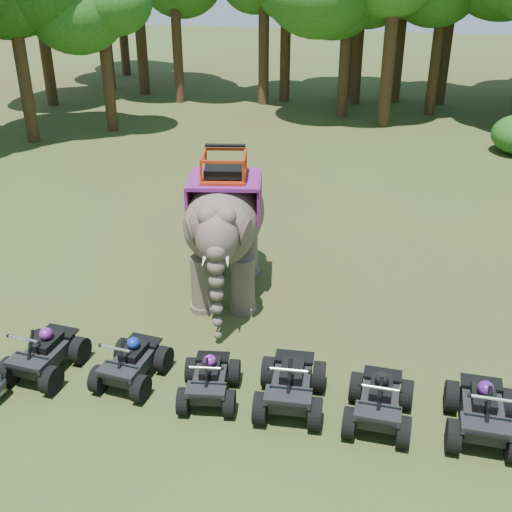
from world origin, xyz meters
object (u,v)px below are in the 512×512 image
object	(u,v)px
elephant	(225,225)
atv_5	(484,405)
atv_0	(44,348)
atv_4	(380,395)
atv_1	(131,357)
atv_3	(291,378)
atv_2	(209,374)

from	to	relation	value
elephant	atv_5	bearing A→B (deg)	-44.93
atv_0	atv_4	xyz separation A→B (m)	(7.24, -0.01, 0.00)
elephant	atv_5	xyz separation A→B (m)	(6.25, -4.30, -1.29)
atv_1	atv_5	xyz separation A→B (m)	(7.22, -0.06, 0.06)
atv_0	atv_3	world-z (taller)	atv_3
atv_1	atv_3	distance (m)	3.49
atv_4	atv_3	bearing A→B (deg)	178.44
atv_0	atv_5	world-z (taller)	atv_5
atv_2	atv_4	world-z (taller)	atv_4
atv_1	atv_3	bearing A→B (deg)	5.40
atv_3	atv_5	bearing A→B (deg)	-4.22
atv_2	atv_3	size ratio (longest dim) A/B	0.86
elephant	atv_3	size ratio (longest dim) A/B	2.53
atv_1	atv_4	world-z (taller)	atv_4
elephant	atv_3	distance (m)	5.13
atv_0	atv_5	bearing A→B (deg)	5.58
elephant	atv_0	distance (m)	5.44
atv_0	atv_3	bearing A→B (deg)	6.11
elephant	atv_1	bearing A→B (deg)	-113.27
atv_2	atv_4	size ratio (longest dim) A/B	0.91
atv_0	atv_4	size ratio (longest dim) A/B	1.00
atv_4	atv_5	world-z (taller)	atv_5
atv_3	atv_4	xyz separation A→B (m)	(1.79, -0.10, -0.04)
atv_3	elephant	bearing A→B (deg)	116.47
atv_0	atv_1	xyz separation A→B (m)	(1.97, 0.14, -0.03)
atv_1	atv_2	distance (m)	1.81
atv_5	elephant	bearing A→B (deg)	146.17
atv_0	atv_1	size ratio (longest dim) A/B	1.05
atv_0	atv_1	distance (m)	1.97
elephant	atv_1	xyz separation A→B (m)	(-0.97, -4.24, -1.35)
atv_3	atv_1	bearing A→B (deg)	175.32
elephant	atv_2	world-z (taller)	elephant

